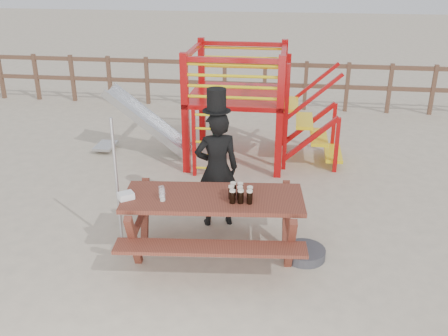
{
  "coord_description": "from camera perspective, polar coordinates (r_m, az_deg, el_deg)",
  "views": [
    {
      "loc": [
        1.17,
        -5.18,
        3.55
      ],
      "look_at": [
        0.34,
        0.8,
        0.97
      ],
      "focal_mm": 40.0,
      "sensor_mm": 36.0,
      "label": 1
    }
  ],
  "objects": [
    {
      "name": "parasol_base",
      "position": [
        6.51,
        9.14,
        -9.58
      ],
      "size": [
        0.54,
        0.54,
        0.23
      ],
      "color": "#3C3C41",
      "rests_on": "ground"
    },
    {
      "name": "ground",
      "position": [
        6.39,
        -4.09,
        -10.67
      ],
      "size": [
        60.0,
        60.0,
        0.0
      ],
      "primitive_type": "plane",
      "color": "beige",
      "rests_on": "ground"
    },
    {
      "name": "playground_fort",
      "position": [
        9.17,
        1.05,
        7.47
      ],
      "size": [
        4.71,
        1.84,
        2.1
      ],
      "color": "#B50C0C",
      "rests_on": "ground"
    },
    {
      "name": "metal_pole",
      "position": [
        6.34,
        -12.11,
        -2.14
      ],
      "size": [
        0.04,
        0.04,
        1.8
      ],
      "primitive_type": "cylinder",
      "color": "#B2B2B7",
      "rests_on": "ground"
    },
    {
      "name": "stout_pints",
      "position": [
        5.96,
        1.8,
        -2.9
      ],
      "size": [
        0.3,
        0.28,
        0.17
      ],
      "color": "black",
      "rests_on": "picnic_table"
    },
    {
      "name": "back_fence",
      "position": [
        12.56,
        2.37,
        10.19
      ],
      "size": [
        15.09,
        0.09,
        1.2
      ],
      "color": "brown",
      "rests_on": "ground"
    },
    {
      "name": "paper_bag",
      "position": [
        6.11,
        -11.15,
        -3.13
      ],
      "size": [
        0.23,
        0.22,
        0.08
      ],
      "primitive_type": "cube",
      "rotation": [
        0.0,
        0.0,
        0.65
      ],
      "color": "white",
      "rests_on": "picnic_table"
    },
    {
      "name": "empty_glasses",
      "position": [
        6.02,
        -7.1,
        -2.97
      ],
      "size": [
        0.1,
        0.15,
        0.15
      ],
      "color": "silver",
      "rests_on": "picnic_table"
    },
    {
      "name": "man_with_hat",
      "position": [
        6.84,
        -0.82,
        0.19
      ],
      "size": [
        0.7,
        0.57,
        1.97
      ],
      "rotation": [
        0.0,
        0.0,
        3.45
      ],
      "color": "black",
      "rests_on": "ground"
    },
    {
      "name": "picnic_table",
      "position": [
        6.22,
        -1.22,
        -5.83
      ],
      "size": [
        2.33,
        1.72,
        0.85
      ],
      "rotation": [
        0.0,
        0.0,
        0.1
      ],
      "color": "brown",
      "rests_on": "ground"
    }
  ]
}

